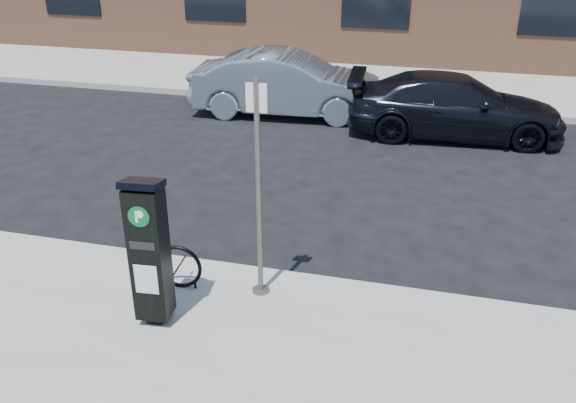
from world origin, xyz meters
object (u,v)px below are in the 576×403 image
(sign_pole, at_px, (259,194))
(car_silver, at_px, (287,84))
(parking_kiosk, at_px, (149,251))
(bike_rack, at_px, (179,267))
(car_dark, at_px, (455,106))

(sign_pole, bearing_deg, car_silver, 100.97)
(parking_kiosk, relative_size, bike_rack, 3.00)
(parking_kiosk, distance_m, sign_pole, 1.37)
(bike_rack, xyz_separation_m, car_silver, (-0.62, 7.71, 0.30))
(parking_kiosk, bearing_deg, bike_rack, 85.95)
(sign_pole, height_order, bike_rack, sign_pole)
(parking_kiosk, distance_m, car_dark, 8.48)
(bike_rack, distance_m, car_dark, 7.84)
(car_dark, bearing_deg, parking_kiosk, 153.98)
(car_silver, height_order, car_dark, car_silver)
(bike_rack, distance_m, car_silver, 7.74)
(sign_pole, bearing_deg, parking_kiosk, -140.28)
(parking_kiosk, distance_m, bike_rack, 0.94)
(car_silver, relative_size, car_dark, 0.99)
(parking_kiosk, distance_m, car_silver, 8.45)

